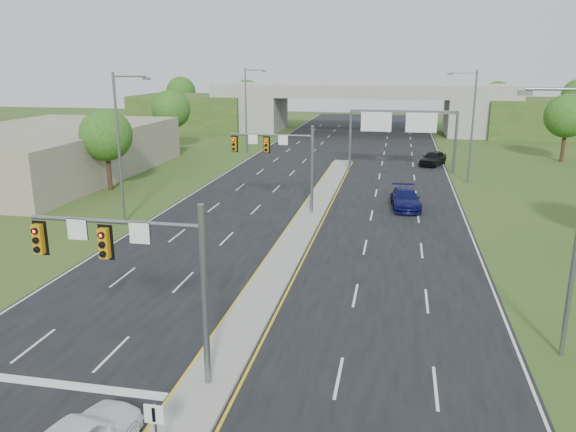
% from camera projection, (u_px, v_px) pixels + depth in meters
% --- Properties ---
extents(ground, '(240.00, 240.00, 0.00)m').
position_uv_depth(ground, '(208.00, 386.00, 20.88)').
color(ground, '#304F1C').
rests_on(ground, ground).
extents(road, '(24.00, 160.00, 0.02)m').
position_uv_depth(road, '(327.00, 188.00, 54.00)').
color(road, black).
rests_on(road, ground).
extents(median, '(2.00, 54.00, 0.16)m').
position_uv_depth(median, '(308.00, 220.00, 42.62)').
color(median, gray).
rests_on(median, road).
extents(lane_markings, '(23.72, 160.00, 0.01)m').
position_uv_depth(lane_markings, '(312.00, 202.00, 48.35)').
color(lane_markings, gold).
rests_on(lane_markings, road).
extents(signal_mast_near, '(6.62, 0.60, 7.00)m').
position_uv_depth(signal_mast_near, '(142.00, 263.00, 19.99)').
color(signal_mast_near, slate).
rests_on(signal_mast_near, ground).
extents(signal_mast_far, '(6.62, 0.60, 7.00)m').
position_uv_depth(signal_mast_far, '(283.00, 154.00, 43.64)').
color(signal_mast_far, slate).
rests_on(signal_mast_far, ground).
extents(keep_right_sign, '(0.60, 0.13, 2.20)m').
position_uv_depth(keep_right_sign, '(155.00, 425.00, 16.20)').
color(keep_right_sign, slate).
rests_on(keep_right_sign, ground).
extents(sign_gantry, '(11.58, 0.44, 6.67)m').
position_uv_depth(sign_gantry, '(401.00, 124.00, 60.75)').
color(sign_gantry, slate).
rests_on(sign_gantry, ground).
extents(overpass, '(80.00, 14.00, 8.10)m').
position_uv_depth(overpass, '(361.00, 112.00, 95.64)').
color(overpass, gray).
rests_on(overpass, ground).
extents(lightpole_l_mid, '(2.85, 0.25, 11.00)m').
position_uv_depth(lightpole_l_mid, '(121.00, 141.00, 40.67)').
color(lightpole_l_mid, slate).
rests_on(lightpole_l_mid, ground).
extents(lightpole_l_far, '(2.85, 0.25, 11.00)m').
position_uv_depth(lightpole_l_far, '(247.00, 106.00, 73.79)').
color(lightpole_l_far, slate).
rests_on(lightpole_l_far, ground).
extents(lightpole_r_near, '(2.85, 0.25, 11.00)m').
position_uv_depth(lightpole_r_near, '(576.00, 212.00, 21.52)').
color(lightpole_r_near, slate).
rests_on(lightpole_r_near, ground).
extents(lightpole_r_far, '(2.85, 0.25, 11.00)m').
position_uv_depth(lightpole_r_far, '(471.00, 121.00, 54.63)').
color(lightpole_r_far, slate).
rests_on(lightpole_r_far, ground).
extents(tree_l_near, '(4.80, 4.80, 7.60)m').
position_uv_depth(tree_l_near, '(106.00, 135.00, 51.63)').
color(tree_l_near, '#382316').
rests_on(tree_l_near, ground).
extents(tree_l_mid, '(5.20, 5.20, 8.12)m').
position_uv_depth(tree_l_mid, '(171.00, 109.00, 75.94)').
color(tree_l_mid, '#382316').
rests_on(tree_l_mid, ground).
extents(tree_r_mid, '(5.20, 5.20, 8.12)m').
position_uv_depth(tree_r_mid, '(567.00, 116.00, 66.61)').
color(tree_r_mid, '#382316').
rests_on(tree_r_mid, ground).
extents(tree_back_a, '(6.00, 6.00, 8.85)m').
position_uv_depth(tree_back_a, '(181.00, 92.00, 115.37)').
color(tree_back_a, '#382316').
rests_on(tree_back_a, ground).
extents(tree_back_b, '(5.60, 5.60, 8.32)m').
position_uv_depth(tree_back_b, '(247.00, 94.00, 112.84)').
color(tree_back_b, '#382316').
rests_on(tree_back_b, ground).
extents(tree_back_c, '(5.60, 5.60, 8.32)m').
position_uv_depth(tree_back_c, '(497.00, 97.00, 103.88)').
color(tree_back_c, '#382316').
rests_on(tree_back_c, ground).
extents(commercial_building, '(18.00, 30.00, 5.00)m').
position_uv_depth(commercial_building, '(45.00, 152.00, 58.94)').
color(commercial_building, gray).
rests_on(commercial_building, ground).
extents(car_far_b, '(2.68, 5.62, 1.58)m').
position_uv_depth(car_far_b, '(406.00, 199.00, 46.12)').
color(car_far_b, '#0B0C44').
rests_on(car_far_b, road).
extents(car_far_c, '(3.69, 5.29, 1.67)m').
position_uv_depth(car_far_c, '(433.00, 158.00, 65.42)').
color(car_far_c, black).
rests_on(car_far_c, road).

